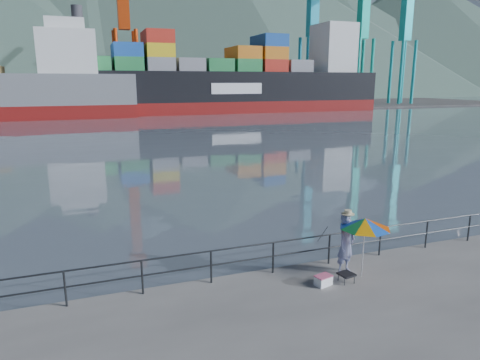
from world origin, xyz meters
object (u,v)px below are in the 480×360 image
at_px(beach_umbrella, 365,223).
at_px(container_ship, 236,81).
at_px(fisherman, 346,244).
at_px(cooler_bag, 323,281).

relative_size(beach_umbrella, container_ship, 0.03).
bearing_deg(beach_umbrella, fisherman, 128.82).
xyz_separation_m(cooler_bag, container_ship, (23.00, 72.52, 5.68)).
xyz_separation_m(beach_umbrella, container_ship, (21.59, 72.42, 4.11)).
xyz_separation_m(fisherman, cooler_bag, (-1.07, -0.52, -0.81)).
bearing_deg(cooler_bag, beach_umbrella, -9.85).
height_order(fisherman, cooler_bag, fisherman).
bearing_deg(beach_umbrella, container_ship, 73.40).
xyz_separation_m(fisherman, container_ship, (21.93, 72.00, 4.87)).
relative_size(fisherman, container_ship, 0.03).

